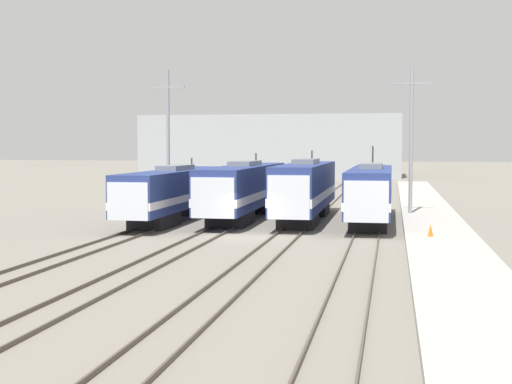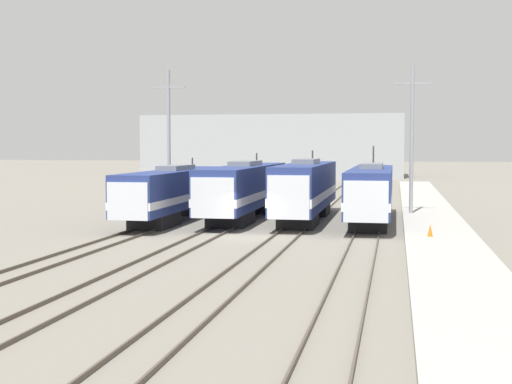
{
  "view_description": "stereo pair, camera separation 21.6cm",
  "coord_description": "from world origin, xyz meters",
  "px_view_note": "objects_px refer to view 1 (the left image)",
  "views": [
    {
      "loc": [
        8.33,
        -40.69,
        5.35
      ],
      "look_at": [
        -0.14,
        3.47,
        2.4
      ],
      "focal_mm": 50.0,
      "sensor_mm": 36.0,
      "label": 1
    },
    {
      "loc": [
        8.54,
        -40.65,
        5.35
      ],
      "look_at": [
        -0.14,
        3.47,
        2.4
      ],
      "focal_mm": 50.0,
      "sensor_mm": 36.0,
      "label": 2
    }
  ],
  "objects_px": {
    "catenary_tower_left": "(168,138)",
    "locomotive_far_left": "(174,192)",
    "locomotive_far_right": "(371,193)",
    "catenary_tower_right": "(411,137)",
    "locomotive_center_right": "(305,189)",
    "traffic_cone": "(431,230)",
    "locomotive_center_left": "(244,189)"
  },
  "relations": [
    {
      "from": "locomotive_center_left",
      "to": "traffic_cone",
      "type": "distance_m",
      "value": 16.73
    },
    {
      "from": "locomotive_far_right",
      "to": "catenary_tower_right",
      "type": "bearing_deg",
      "value": 56.82
    },
    {
      "from": "locomotive_center_left",
      "to": "traffic_cone",
      "type": "height_order",
      "value": "locomotive_center_left"
    },
    {
      "from": "locomotive_far_right",
      "to": "catenary_tower_left",
      "type": "relative_size",
      "value": 1.59
    },
    {
      "from": "locomotive_center_right",
      "to": "locomotive_far_right",
      "type": "distance_m",
      "value": 4.62
    },
    {
      "from": "locomotive_center_right",
      "to": "traffic_cone",
      "type": "xyz_separation_m",
      "value": [
        8.13,
        -9.79,
        -1.55
      ]
    },
    {
      "from": "catenary_tower_left",
      "to": "locomotive_center_right",
      "type": "bearing_deg",
      "value": -18.47
    },
    {
      "from": "locomotive_far_left",
      "to": "locomotive_far_right",
      "type": "relative_size",
      "value": 1.07
    },
    {
      "from": "locomotive_center_left",
      "to": "catenary_tower_left",
      "type": "relative_size",
      "value": 1.73
    },
    {
      "from": "locomotive_center_left",
      "to": "locomotive_center_right",
      "type": "distance_m",
      "value": 4.69
    },
    {
      "from": "locomotive_far_left",
      "to": "catenary_tower_left",
      "type": "xyz_separation_m",
      "value": [
        -2.04,
        5.11,
        3.89
      ]
    },
    {
      "from": "catenary_tower_left",
      "to": "locomotive_far_right",
      "type": "bearing_deg",
      "value": -15.01
    },
    {
      "from": "catenary_tower_left",
      "to": "catenary_tower_right",
      "type": "height_order",
      "value": "same"
    },
    {
      "from": "catenary_tower_left",
      "to": "traffic_cone",
      "type": "bearing_deg",
      "value": -34.98
    },
    {
      "from": "catenary_tower_right",
      "to": "traffic_cone",
      "type": "xyz_separation_m",
      "value": [
        0.77,
        -13.54,
        -5.22
      ]
    },
    {
      "from": "catenary_tower_left",
      "to": "locomotive_far_left",
      "type": "bearing_deg",
      "value": -68.21
    },
    {
      "from": "locomotive_center_left",
      "to": "traffic_cone",
      "type": "bearing_deg",
      "value": -40.24
    },
    {
      "from": "locomotive_far_left",
      "to": "locomotive_center_left",
      "type": "bearing_deg",
      "value": 26.96
    },
    {
      "from": "catenary_tower_right",
      "to": "traffic_cone",
      "type": "distance_m",
      "value": 14.53
    },
    {
      "from": "locomotive_center_left",
      "to": "locomotive_far_right",
      "type": "distance_m",
      "value": 9.29
    },
    {
      "from": "traffic_cone",
      "to": "locomotive_center_left",
      "type": "bearing_deg",
      "value": 139.76
    },
    {
      "from": "locomotive_far_left",
      "to": "catenary_tower_right",
      "type": "bearing_deg",
      "value": 17.17
    },
    {
      "from": "locomotive_far_left",
      "to": "catenary_tower_left",
      "type": "distance_m",
      "value": 6.74
    },
    {
      "from": "locomotive_far_left",
      "to": "catenary_tower_right",
      "type": "xyz_separation_m",
      "value": [
        16.54,
        5.11,
        3.89
      ]
    },
    {
      "from": "locomotive_far_left",
      "to": "locomotive_far_right",
      "type": "bearing_deg",
      "value": 3.63
    },
    {
      "from": "locomotive_center_right",
      "to": "catenary_tower_right",
      "type": "height_order",
      "value": "catenary_tower_right"
    },
    {
      "from": "locomotive_center_left",
      "to": "locomotive_far_right",
      "type": "relative_size",
      "value": 1.09
    },
    {
      "from": "locomotive_center_right",
      "to": "locomotive_far_right",
      "type": "xyz_separation_m",
      "value": [
        4.59,
        -0.49,
        -0.13
      ]
    },
    {
      "from": "locomotive_far_left",
      "to": "traffic_cone",
      "type": "relative_size",
      "value": 27.87
    },
    {
      "from": "locomotive_far_right",
      "to": "catenary_tower_right",
      "type": "height_order",
      "value": "catenary_tower_right"
    },
    {
      "from": "locomotive_center_left",
      "to": "locomotive_center_right",
      "type": "height_order",
      "value": "locomotive_center_right"
    },
    {
      "from": "locomotive_far_left",
      "to": "locomotive_far_right",
      "type": "distance_m",
      "value": 13.79
    }
  ]
}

